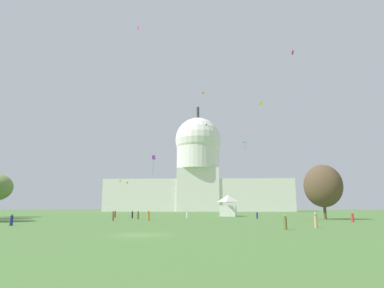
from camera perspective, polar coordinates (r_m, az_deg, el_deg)
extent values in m
plane|color=#4C7538|center=(29.70, -8.99, -15.24)|extent=(800.00, 800.00, 0.00)
cube|color=silver|center=(217.00, -6.91, -8.83)|extent=(59.61, 18.65, 20.25)
cube|color=silver|center=(215.56, 9.12, -8.76)|extent=(59.61, 18.65, 20.25)
cube|color=silver|center=(214.37, 1.08, -7.97)|extent=(26.31, 20.51, 27.10)
cylinder|color=silver|center=(216.83, 1.05, -1.84)|extent=(27.94, 27.94, 19.22)
sphere|color=silver|center=(218.56, 1.04, 0.65)|extent=(30.08, 30.08, 30.08)
cylinder|color=#2D3833|center=(223.14, 1.03, 5.41)|extent=(1.80, 1.80, 7.77)
cube|color=white|center=(94.04, 6.28, -11.41)|extent=(5.11, 7.44, 2.92)
pyramid|color=white|center=(94.07, 6.24, -9.36)|extent=(5.37, 7.81, 1.92)
cylinder|color=brown|center=(73.05, 21.96, -10.37)|extent=(0.57, 0.57, 4.13)
ellipsoid|color=brown|center=(73.19, 21.69, -6.73)|extent=(9.63, 9.06, 8.65)
cylinder|color=navy|center=(49.83, -28.74, -11.54)|extent=(0.54, 0.54, 1.29)
sphere|color=brown|center=(49.81, -28.66, -10.69)|extent=(0.28, 0.28, 0.20)
cylinder|color=tan|center=(41.34, 20.61, -12.49)|extent=(0.52, 0.52, 1.39)
sphere|color=#A37556|center=(41.32, 20.53, -11.36)|extent=(0.35, 0.35, 0.25)
cylinder|color=maroon|center=(83.01, -13.15, -11.75)|extent=(0.41, 0.41, 1.50)
sphere|color=beige|center=(83.00, -13.13, -11.16)|extent=(0.26, 0.26, 0.21)
cylinder|color=olive|center=(37.30, 15.81, -13.08)|extent=(0.43, 0.43, 1.30)
sphere|color=#A37556|center=(37.28, 15.75, -11.90)|extent=(0.28, 0.28, 0.24)
cylinder|color=black|center=(76.73, -10.28, -11.98)|extent=(0.35, 0.35, 1.42)
sphere|color=brown|center=(76.71, -10.25, -11.36)|extent=(0.25, 0.25, 0.24)
cylinder|color=red|center=(60.69, 25.99, -11.41)|extent=(0.56, 0.56, 1.34)
sphere|color=#A37556|center=(60.68, 25.93, -10.67)|extent=(0.30, 0.30, 0.23)
cylinder|color=navy|center=(74.28, 11.17, -12.05)|extent=(0.50, 0.50, 1.26)
sphere|color=brown|center=(74.26, 11.15, -11.47)|extent=(0.31, 0.31, 0.24)
cylinder|color=olive|center=(69.03, -9.32, -12.12)|extent=(0.58, 0.58, 1.47)
sphere|color=#A37556|center=(69.02, -9.30, -11.41)|extent=(0.33, 0.33, 0.25)
cylinder|color=silver|center=(77.61, -0.83, -12.17)|extent=(0.54, 0.54, 1.32)
sphere|color=#A37556|center=(77.59, -0.82, -11.61)|extent=(0.27, 0.27, 0.21)
cylinder|color=silver|center=(77.19, 20.59, -11.48)|extent=(0.54, 0.54, 1.38)
sphere|color=brown|center=(77.18, 20.55, -10.87)|extent=(0.34, 0.34, 0.25)
cylinder|color=orange|center=(61.78, -7.54, -12.30)|extent=(0.59, 0.59, 1.52)
sphere|color=brown|center=(61.76, -7.52, -11.49)|extent=(0.31, 0.31, 0.23)
cylinder|color=olive|center=(62.08, -13.50, -12.09)|extent=(0.49, 0.49, 1.51)
sphere|color=brown|center=(62.06, -13.46, -11.28)|extent=(0.31, 0.31, 0.24)
cube|color=yellow|center=(142.95, 11.82, 6.89)|extent=(1.09, 0.86, 1.45)
cylinder|color=yellow|center=(142.26, 11.86, 6.00)|extent=(0.30, 0.38, 3.16)
pyramid|color=#33BCDB|center=(114.65, 9.15, 0.22)|extent=(1.64, 1.03, 0.20)
cylinder|color=purple|center=(114.68, 9.15, -0.50)|extent=(0.20, 0.19, 1.21)
pyramid|color=teal|center=(176.05, 4.45, -8.27)|extent=(0.91, 1.31, 0.18)
cube|color=gold|center=(141.68, -12.29, -6.25)|extent=(0.74, 0.12, 1.14)
cylinder|color=#33BCDB|center=(141.61, -12.34, -6.74)|extent=(0.20, 0.12, 1.34)
cube|color=black|center=(199.93, 2.52, 3.34)|extent=(0.96, 0.16, 0.95)
cylinder|color=black|center=(199.43, 2.55, 2.77)|extent=(0.24, 0.52, 3.30)
pyramid|color=#8CD133|center=(169.43, -11.15, -6.05)|extent=(0.97, 1.26, 0.23)
cylinder|color=#8CD133|center=(169.40, -11.30, -6.72)|extent=(0.19, 0.29, 2.91)
cube|color=purple|center=(78.27, -6.64, -2.32)|extent=(0.87, 0.53, 1.03)
cylinder|color=teal|center=(77.98, -6.73, -3.93)|extent=(0.30, 0.15, 3.40)
pyramid|color=blue|center=(179.85, -6.03, 3.97)|extent=(1.31, 1.27, 0.34)
cube|color=red|center=(110.62, 17.00, 14.88)|extent=(0.98, 1.01, 1.26)
cube|color=green|center=(186.40, -11.16, -6.65)|extent=(1.08, 1.08, 0.37)
cube|color=green|center=(186.43, -11.16, -6.51)|extent=(1.08, 1.08, 0.37)
cube|color=#D1339E|center=(89.41, -9.27, 19.25)|extent=(0.63, 0.35, 1.00)
cylinder|color=#8CD133|center=(88.89, -9.36, 18.64)|extent=(0.23, 0.18, 1.23)
cube|color=orange|center=(141.05, 1.94, 8.81)|extent=(1.05, 0.27, 0.95)
cylinder|color=orange|center=(140.63, 1.92, 8.33)|extent=(0.11, 0.28, 1.70)
cube|color=white|center=(164.70, -3.17, -7.92)|extent=(1.13, 1.10, 0.51)
cube|color=white|center=(164.74, -3.17, -7.70)|extent=(1.13, 1.10, 0.51)
cylinder|color=red|center=(164.68, -3.22, -8.21)|extent=(0.15, 0.17, 1.22)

